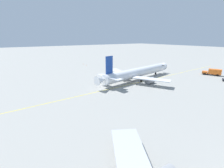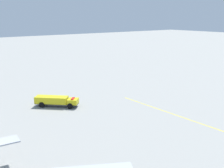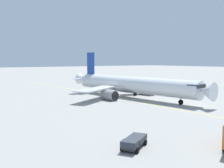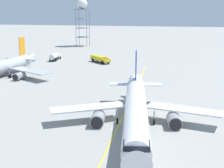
# 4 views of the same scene
# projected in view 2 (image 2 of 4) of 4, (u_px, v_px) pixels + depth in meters

# --- Properties ---
(fire_tender_truck) EXTENTS (9.30, 9.32, 2.50)m
(fire_tender_truck) POSITION_uv_depth(u_px,v_px,m) (56.00, 100.00, 66.64)
(fire_tender_truck) COLOR #232326
(fire_tender_truck) RESTS_ON ground_plane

